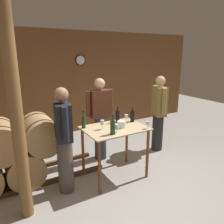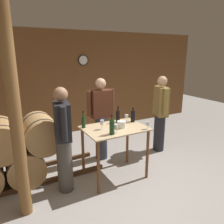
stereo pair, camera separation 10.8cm
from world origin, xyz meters
TOP-DOWN VIEW (x-y plane):
  - ground_plane at (0.00, 0.00)m, footprint 14.00×14.00m
  - back_wall at (0.00, 2.99)m, footprint 8.40×0.08m
  - tasting_table at (-0.05, 0.44)m, footprint 1.05×0.76m
  - wooden_post at (-1.57, 0.21)m, footprint 0.16×0.16m
  - wine_bottle_far_left at (-0.51, 0.69)m, footprint 0.06×0.06m
  - wine_bottle_left at (-0.24, 0.19)m, footprint 0.08×0.08m
  - wine_bottle_center at (0.14, 0.67)m, footprint 0.07×0.07m
  - wine_bottle_right at (0.40, 0.56)m, footprint 0.08×0.08m
  - wine_glass_near_left at (-0.27, 0.47)m, footprint 0.06×0.06m
  - wine_glass_near_center at (-0.15, 0.22)m, footprint 0.06×0.06m
  - wine_glass_near_right at (0.30, 0.62)m, footprint 0.07×0.07m
  - wine_glass_far_side at (0.40, 0.12)m, footprint 0.06×0.06m
  - ice_bucket at (0.05, 0.38)m, footprint 0.15×0.15m
  - person_host at (0.05, 1.18)m, footprint 0.59×0.24m
  - person_visitor_with_scarf at (1.35, 0.91)m, footprint 0.34×0.56m
  - person_visitor_bearded at (-0.93, 0.46)m, footprint 0.29×0.58m

SIDE VIEW (x-z plane):
  - ground_plane at x=0.00m, z-range 0.00..0.00m
  - tasting_table at x=-0.05m, z-range 0.28..1.20m
  - person_visitor_with_scarf at x=1.35m, z-range 0.05..1.72m
  - person_visitor_bearded at x=-0.93m, z-range 0.05..1.72m
  - person_host at x=0.05m, z-range 0.05..1.72m
  - ice_bucket at x=0.05m, z-range 0.91..1.03m
  - wine_glass_far_side at x=0.40m, z-range 0.94..1.07m
  - wine_glass_near_right at x=0.30m, z-range 0.94..1.08m
  - wine_glass_near_center at x=-0.15m, z-range 0.94..1.08m
  - wine_bottle_right at x=0.40m, z-range 0.89..1.15m
  - wine_bottle_far_left at x=-0.51m, z-range 0.88..1.17m
  - wine_bottle_center at x=0.14m, z-range 0.88..1.18m
  - wine_glass_near_left at x=-0.27m, z-range 0.95..1.11m
  - wine_bottle_left at x=-0.24m, z-range 0.88..1.19m
  - wooden_post at x=-1.57m, z-range 0.00..2.70m
  - back_wall at x=0.00m, z-range 0.00..2.70m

